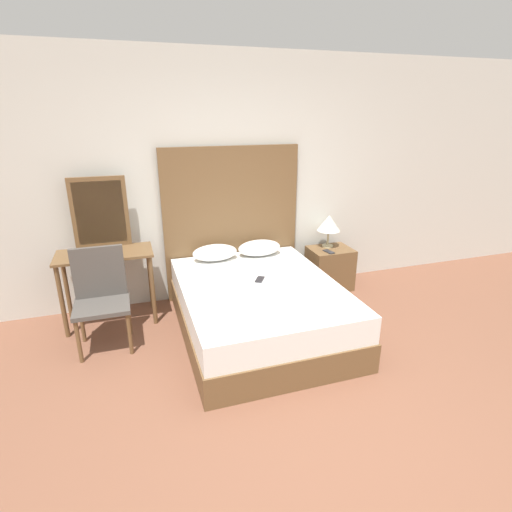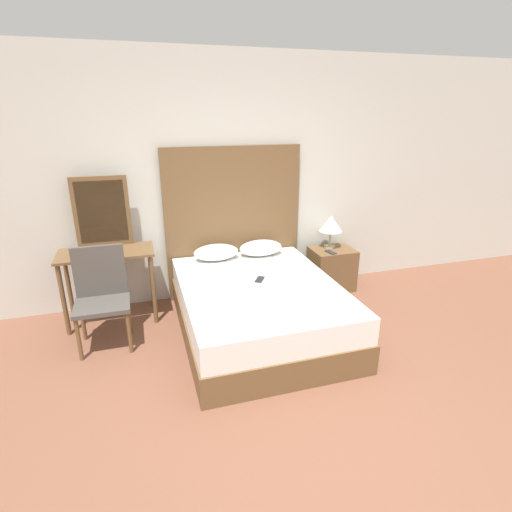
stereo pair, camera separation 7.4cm
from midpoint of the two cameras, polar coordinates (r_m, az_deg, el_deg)
The scene contains 13 objects.
ground_plane at distance 2.97m, azimuth 10.24°, elevation -25.10°, with size 16.00×16.00×0.00m, color brown.
wall_back at distance 4.57m, azimuth -3.43°, elevation 10.75°, with size 10.00×0.06×2.70m.
bed at distance 3.95m, azimuth 0.95°, elevation -7.50°, with size 1.49×1.91×0.53m.
headboard at distance 4.61m, azimuth -2.75°, elevation 4.68°, with size 1.56×0.05×1.73m.
pillow_left at distance 4.43m, azimuth -5.25°, elevation 0.52°, with size 0.50×0.29×0.17m.
pillow_right at distance 4.55m, azimuth 1.15°, elevation 1.16°, with size 0.50×0.29×0.17m.
phone_on_bed at distance 3.92m, azimuth 1.09°, elevation -3.36°, with size 0.14×0.16×0.01m.
nightstand at distance 5.00m, azimuth 11.14°, elevation -1.81°, with size 0.51×0.41×0.51m.
table_lamp at distance 4.90m, azimuth 11.09°, elevation 4.51°, with size 0.28×0.28×0.40m.
phone_on_nightstand at distance 4.79m, azimuth 11.04°, elevation 0.54°, with size 0.09×0.16×0.01m.
vanity_desk at distance 4.29m, azimuth -19.98°, elevation -1.25°, with size 0.92×0.45×0.77m.
vanity_mirror at distance 4.34m, azimuth -20.69°, elevation 5.93°, with size 0.55×0.03×0.72m.
chair at distance 3.94m, azimuth -20.71°, elevation -4.72°, with size 0.48×0.42×0.93m.
Camera 2 is at (-1.02, -1.83, 2.09)m, focal length 28.00 mm.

